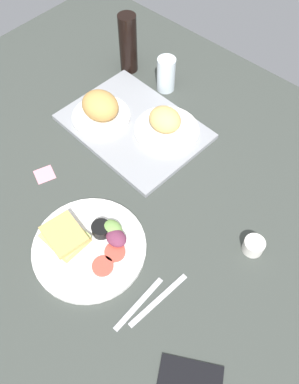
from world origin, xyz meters
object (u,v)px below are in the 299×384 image
object	(u,v)px
serving_tray	(134,127)
cell_phone	(191,377)
bread_plate_far	(166,124)
sticky_note	(45,174)
espresso_cup	(254,246)
knife	(159,300)
plate_with_salad	(88,244)
drinking_glass	(166,74)
soda_bottle	(128,44)
fork	(139,304)
bread_plate_near	(101,109)

from	to	relation	value
serving_tray	cell_phone	distance (cm)	76.84
bread_plate_far	sticky_note	size ratio (longest dim) A/B	3.73
serving_tray	espresso_cup	xyz separation A→B (cm)	(53.89, -10.43, 1.20)
cell_phone	sticky_note	size ratio (longest dim) A/B	2.57
knife	cell_phone	world-z (taller)	cell_phone
plate_with_salad	bread_plate_far	bearing A→B (deg)	104.22
drinking_glass	soda_bottle	xyz separation A→B (cm)	(-17.00, -1.07, 4.55)
serving_tray	drinking_glass	bearing A→B (deg)	102.75
drinking_glass	sticky_note	bearing A→B (deg)	-92.26
serving_tray	knife	xyz separation A→B (cm)	(44.45, -37.88, -0.55)
bread_plate_far	espresso_cup	world-z (taller)	bread_plate_far
fork	sticky_note	size ratio (longest dim) A/B	3.04
plate_with_salad	knife	size ratio (longest dim) A/B	1.61
bread_plate_far	bread_plate_near	bearing A→B (deg)	-153.07
bread_plate_near	soda_bottle	size ratio (longest dim) A/B	0.89
knife	soda_bottle	bearing A→B (deg)	54.10
serving_tray	sticky_note	bearing A→B (deg)	-102.38
serving_tray	bread_plate_near	world-z (taller)	bread_plate_near
serving_tray	espresso_cup	size ratio (longest dim) A/B	8.04
plate_with_salad	sticky_note	xyz separation A→B (cm)	(-27.86, 7.33, -1.57)
serving_tray	drinking_glass	size ratio (longest dim) A/B	3.62
serving_tray	fork	size ratio (longest dim) A/B	2.65
soda_bottle	sticky_note	xyz separation A→B (cm)	(14.87, -52.86, -10.70)
soda_bottle	fork	distance (cm)	89.69
knife	espresso_cup	bearing A→B (deg)	-13.44
sticky_note	fork	bearing A→B (deg)	-11.34
espresso_cup	cell_phone	size ratio (longest dim) A/B	0.39
bread_plate_near	soda_bottle	xyz separation A→B (cm)	(-11.98, 25.62, 4.95)
plate_with_salad	knife	world-z (taller)	plate_with_salad
bread_plate_far	espresso_cup	xyz separation A→B (cm)	(44.35, -15.42, -2.66)
bread_plate_near	serving_tray	bearing A→B (deg)	26.28
bread_plate_near	bread_plate_far	bearing A→B (deg)	26.93
soda_bottle	espresso_cup	size ratio (longest dim) A/B	3.84
bread_plate_near	cell_phone	bearing A→B (deg)	-30.02
soda_bottle	fork	bearing A→B (deg)	-44.64
serving_tray	plate_with_salad	bearing A→B (deg)	-62.21
soda_bottle	cell_phone	size ratio (longest dim) A/B	1.49
plate_with_salad	sticky_note	size ratio (longest dim) A/B	5.46
plate_with_salad	fork	world-z (taller)	plate_with_salad
fork	drinking_glass	bearing A→B (deg)	35.27
soda_bottle	espresso_cup	world-z (taller)	soda_bottle
fork	cell_phone	bearing A→B (deg)	-102.89
bread_plate_far	cell_phone	size ratio (longest dim) A/B	1.45
serving_tray	cell_phone	bearing A→B (deg)	-36.92
bread_plate_far	plate_with_salad	world-z (taller)	bread_plate_far
espresso_cup	serving_tray	bearing A→B (deg)	169.04
bread_plate_far	plate_with_salad	xyz separation A→B (cm)	(11.27, -44.46, -3.03)
drinking_glass	fork	bearing A→B (deg)	-53.92
fork	bread_plate_far	bearing A→B (deg)	33.45
soda_bottle	cell_phone	world-z (taller)	soda_bottle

